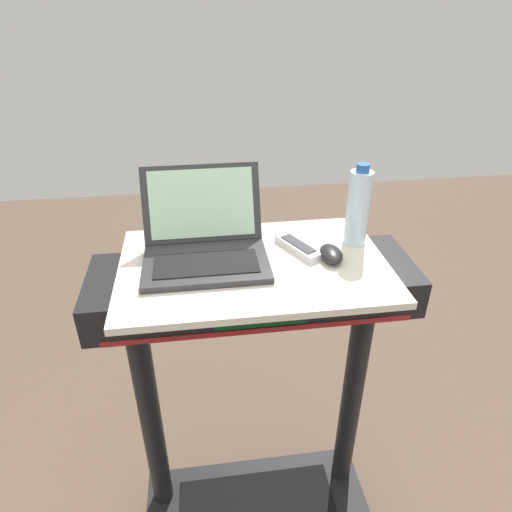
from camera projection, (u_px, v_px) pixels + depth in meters
desk_board at (253, 266)px, 1.24m from camera, size 0.72×0.47×0.02m
laptop at (205, 243)px, 1.24m from camera, size 0.33×0.31×0.22m
computer_mouse at (331, 254)px, 1.24m from camera, size 0.06×0.10×0.03m
water_bottle at (358, 207)px, 1.28m from camera, size 0.06×0.06×0.24m
tv_remote at (298, 247)px, 1.29m from camera, size 0.11×0.16×0.02m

